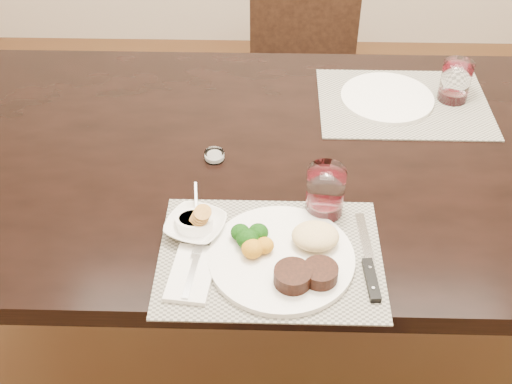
{
  "coord_description": "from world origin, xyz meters",
  "views": [
    {
      "loc": [
        -0.13,
        -1.26,
        1.72
      ],
      "look_at": [
        -0.15,
        -0.23,
        0.82
      ],
      "focal_mm": 45.0,
      "sensor_mm": 36.0,
      "label": 1
    }
  ],
  "objects_px": {
    "dinner_plate": "(288,255)",
    "cracker_bowl": "(196,226)",
    "steak_knife": "(370,269)",
    "chair_far": "(304,55)",
    "far_plate": "(387,98)",
    "wine_glass_near": "(325,193)"
  },
  "relations": [
    {
      "from": "dinner_plate",
      "to": "cracker_bowl",
      "type": "xyz_separation_m",
      "value": [
        -0.2,
        0.08,
        -0.0
      ]
    },
    {
      "from": "cracker_bowl",
      "to": "steak_knife",
      "type": "bearing_deg",
      "value": -16.08
    },
    {
      "from": "steak_knife",
      "to": "dinner_plate",
      "type": "bearing_deg",
      "value": 168.45
    },
    {
      "from": "chair_far",
      "to": "cracker_bowl",
      "type": "xyz_separation_m",
      "value": [
        -0.28,
        -1.22,
        0.27
      ]
    },
    {
      "from": "chair_far",
      "to": "far_plate",
      "type": "bearing_deg",
      "value": -74.3
    },
    {
      "from": "steak_knife",
      "to": "cracker_bowl",
      "type": "height_order",
      "value": "cracker_bowl"
    },
    {
      "from": "chair_far",
      "to": "cracker_bowl",
      "type": "bearing_deg",
      "value": -102.96
    },
    {
      "from": "steak_knife",
      "to": "far_plate",
      "type": "bearing_deg",
      "value": 75.94
    },
    {
      "from": "wine_glass_near",
      "to": "chair_far",
      "type": "bearing_deg",
      "value": 89.8
    },
    {
      "from": "cracker_bowl",
      "to": "far_plate",
      "type": "xyz_separation_m",
      "value": [
        0.47,
        0.53,
        -0.01
      ]
    },
    {
      "from": "dinner_plate",
      "to": "chair_far",
      "type": "bearing_deg",
      "value": 86.94
    },
    {
      "from": "dinner_plate",
      "to": "far_plate",
      "type": "height_order",
      "value": "dinner_plate"
    },
    {
      "from": "chair_far",
      "to": "far_plate",
      "type": "height_order",
      "value": "chair_far"
    },
    {
      "from": "steak_knife",
      "to": "wine_glass_near",
      "type": "distance_m",
      "value": 0.2
    },
    {
      "from": "chair_far",
      "to": "wine_glass_near",
      "type": "xyz_separation_m",
      "value": [
        -0.0,
        -1.15,
        0.3
      ]
    },
    {
      "from": "cracker_bowl",
      "to": "wine_glass_near",
      "type": "xyz_separation_m",
      "value": [
        0.28,
        0.07,
        0.03
      ]
    },
    {
      "from": "far_plate",
      "to": "chair_far",
      "type": "bearing_deg",
      "value": 105.7
    },
    {
      "from": "chair_far",
      "to": "dinner_plate",
      "type": "height_order",
      "value": "chair_far"
    },
    {
      "from": "far_plate",
      "to": "wine_glass_near",
      "type": "bearing_deg",
      "value": -113.49
    },
    {
      "from": "chair_far",
      "to": "steak_knife",
      "type": "height_order",
      "value": "chair_far"
    },
    {
      "from": "cracker_bowl",
      "to": "far_plate",
      "type": "distance_m",
      "value": 0.71
    },
    {
      "from": "chair_far",
      "to": "wine_glass_near",
      "type": "bearing_deg",
      "value": -90.2
    }
  ]
}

